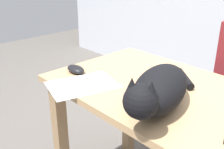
% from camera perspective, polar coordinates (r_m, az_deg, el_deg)
% --- Properties ---
extents(cat, '(0.30, 0.58, 0.20)m').
position_cam_1_polar(cat, '(0.98, 9.93, -3.13)').
color(cat, black).
rests_on(cat, desk).
extents(computer_mouse, '(0.11, 0.06, 0.04)m').
position_cam_1_polar(computer_mouse, '(1.33, -7.73, 1.13)').
color(computer_mouse, black).
rests_on(computer_mouse, desk).
extents(paper_sheet, '(0.28, 0.34, 0.00)m').
position_cam_1_polar(paper_sheet, '(1.20, -6.28, -2.19)').
color(paper_sheet, white).
rests_on(paper_sheet, desk).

